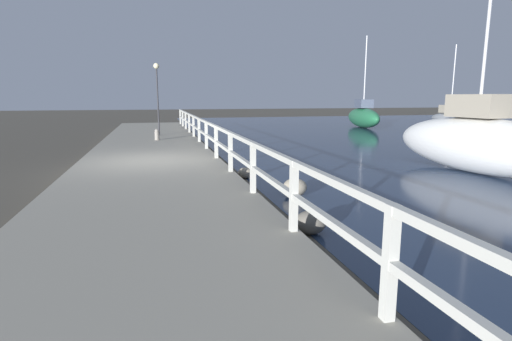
{
  "coord_description": "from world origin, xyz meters",
  "views": [
    {
      "loc": [
        0.13,
        -11.94,
        2.14
      ],
      "look_at": [
        2.69,
        -1.94,
        0.24
      ],
      "focal_mm": 28.0,
      "sensor_mm": 36.0,
      "label": 1
    }
  ],
  "objects_px": {
    "sailboat_gray": "(450,117)",
    "mooring_bollard": "(157,134)",
    "dock_lamp": "(157,82)",
    "sailboat_white": "(476,142)",
    "sailboat_green": "(363,116)"
  },
  "relations": [
    {
      "from": "dock_lamp",
      "to": "sailboat_gray",
      "type": "bearing_deg",
      "value": 16.6
    },
    {
      "from": "sailboat_green",
      "to": "sailboat_gray",
      "type": "bearing_deg",
      "value": 16.09
    },
    {
      "from": "mooring_bollard",
      "to": "sailboat_white",
      "type": "bearing_deg",
      "value": -43.57
    },
    {
      "from": "mooring_bollard",
      "to": "dock_lamp",
      "type": "bearing_deg",
      "value": 86.77
    },
    {
      "from": "dock_lamp",
      "to": "sailboat_white",
      "type": "distance_m",
      "value": 13.8
    },
    {
      "from": "mooring_bollard",
      "to": "sailboat_gray",
      "type": "bearing_deg",
      "value": 21.7
    },
    {
      "from": "mooring_bollard",
      "to": "sailboat_green",
      "type": "xyz_separation_m",
      "value": [
        14.38,
        8.11,
        0.23
      ]
    },
    {
      "from": "sailboat_gray",
      "to": "mooring_bollard",
      "type": "bearing_deg",
      "value": -154.38
    },
    {
      "from": "sailboat_gray",
      "to": "sailboat_green",
      "type": "bearing_deg",
      "value": -170.45
    },
    {
      "from": "mooring_bollard",
      "to": "sailboat_gray",
      "type": "height_order",
      "value": "sailboat_gray"
    },
    {
      "from": "dock_lamp",
      "to": "sailboat_green",
      "type": "xyz_separation_m",
      "value": [
        14.25,
        5.84,
        -2.07
      ]
    },
    {
      "from": "dock_lamp",
      "to": "sailboat_green",
      "type": "distance_m",
      "value": 15.54
    },
    {
      "from": "sailboat_gray",
      "to": "sailboat_green",
      "type": "height_order",
      "value": "sailboat_green"
    },
    {
      "from": "mooring_bollard",
      "to": "sailboat_white",
      "type": "xyz_separation_m",
      "value": [
        8.75,
        -8.32,
        0.33
      ]
    },
    {
      "from": "sailboat_white",
      "to": "mooring_bollard",
      "type": "bearing_deg",
      "value": 131.11
    }
  ]
}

